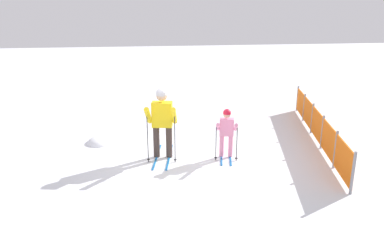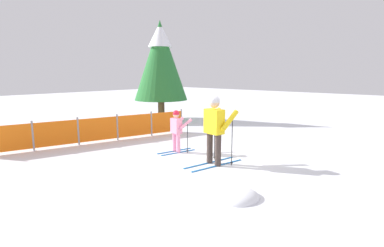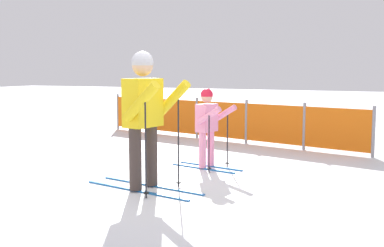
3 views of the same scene
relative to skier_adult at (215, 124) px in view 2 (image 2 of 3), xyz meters
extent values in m
plane|color=white|center=(0.16, 0.27, -1.06)|extent=(60.00, 60.00, 0.00)
cube|color=#1966B2|center=(0.00, 0.16, -1.05)|extent=(1.65, 0.35, 0.02)
cube|color=#1966B2|center=(-0.05, -0.15, -1.05)|extent=(1.65, 0.35, 0.02)
cylinder|color=#3F332D|center=(0.00, 0.16, -0.64)|extent=(0.16, 0.16, 0.79)
cylinder|color=#3F332D|center=(-0.05, -0.15, -0.64)|extent=(0.16, 0.16, 0.79)
cube|color=yellow|center=(-0.03, 0.00, 0.06)|extent=(0.37, 0.54, 0.62)
cylinder|color=yellow|center=(0.26, 0.26, 0.10)|extent=(0.57, 0.22, 0.52)
cylinder|color=yellow|center=(0.15, -0.34, 0.10)|extent=(0.57, 0.22, 0.52)
sphere|color=#D8AD8C|center=(-0.03, 0.00, 0.53)|extent=(0.26, 0.26, 0.26)
sphere|color=silver|center=(-0.03, 0.00, 0.57)|extent=(0.28, 0.28, 0.28)
cylinder|color=black|center=(0.35, 0.27, -0.44)|extent=(0.02, 0.02, 1.23)
cylinder|color=black|center=(0.35, 0.27, -1.00)|extent=(0.07, 0.07, 0.01)
cylinder|color=black|center=(0.23, -0.37, -0.44)|extent=(0.02, 0.02, 1.23)
cylinder|color=black|center=(0.23, -0.37, -1.00)|extent=(0.07, 0.07, 0.01)
cube|color=#1966B2|center=(0.23, 1.68, -1.05)|extent=(1.15, 0.30, 0.02)
cube|color=#1966B2|center=(0.18, 1.46, -1.05)|extent=(1.15, 0.30, 0.02)
cylinder|color=pink|center=(0.23, 1.68, -0.76)|extent=(0.11, 0.11, 0.56)
cylinder|color=pink|center=(0.18, 1.46, -0.76)|extent=(0.11, 0.11, 0.56)
cube|color=pink|center=(0.20, 1.57, -0.26)|extent=(0.27, 0.38, 0.43)
cylinder|color=pink|center=(0.44, 1.74, -0.20)|extent=(0.44, 0.18, 0.30)
cylinder|color=pink|center=(0.34, 1.32, -0.20)|extent=(0.44, 0.18, 0.30)
sphere|color=#D8AD8C|center=(0.20, 1.57, 0.06)|extent=(0.19, 0.19, 0.19)
sphere|color=red|center=(0.20, 1.57, 0.09)|extent=(0.19, 0.19, 0.19)
cylinder|color=black|center=(0.47, 1.77, -0.62)|extent=(0.02, 0.02, 0.86)
cylinder|color=black|center=(0.47, 1.77, -1.00)|extent=(0.07, 0.07, 0.01)
cylinder|color=black|center=(0.36, 1.27, -0.62)|extent=(0.02, 0.02, 0.86)
cylinder|color=black|center=(0.36, 1.27, -1.00)|extent=(0.07, 0.07, 0.01)
cylinder|color=gray|center=(-2.55, 4.89, -0.60)|extent=(0.06, 0.06, 0.91)
cylinder|color=gray|center=(-1.28, 4.57, -0.60)|extent=(0.06, 0.06, 0.91)
cylinder|color=gray|center=(-0.02, 4.24, -0.60)|extent=(0.06, 0.06, 0.91)
cylinder|color=gray|center=(1.25, 3.91, -0.60)|extent=(0.06, 0.06, 0.91)
cylinder|color=gray|center=(2.51, 3.59, -0.60)|extent=(0.06, 0.06, 0.91)
cube|color=orange|center=(-3.18, 5.05, -0.60)|extent=(1.27, 0.35, 0.77)
cube|color=orange|center=(-1.92, 4.73, -0.60)|extent=(1.27, 0.35, 0.77)
cube|color=orange|center=(-0.65, 4.40, -0.60)|extent=(1.27, 0.35, 0.77)
cube|color=orange|center=(0.62, 4.08, -0.60)|extent=(1.27, 0.35, 0.77)
cube|color=orange|center=(1.88, 3.75, -0.60)|extent=(1.27, 0.35, 0.77)
cylinder|color=#4C3823|center=(4.03, 6.42, -0.55)|extent=(0.32, 0.32, 1.01)
cone|color=#256D30|center=(4.03, 6.42, 1.84)|extent=(2.57, 2.57, 3.77)
cone|color=white|center=(4.03, 6.42, 3.04)|extent=(1.16, 1.16, 1.13)
ellipsoid|color=white|center=(-1.37, -1.64, -1.06)|extent=(0.85, 0.72, 0.34)
camera|label=1|loc=(8.76, -0.60, 2.51)|focal=35.00mm
camera|label=2|loc=(-5.90, -4.51, 1.26)|focal=28.00mm
camera|label=3|loc=(3.06, -5.29, 0.48)|focal=45.00mm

